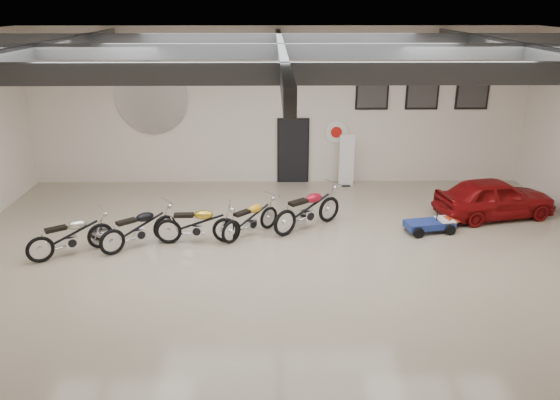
{
  "coord_description": "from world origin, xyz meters",
  "views": [
    {
      "loc": [
        -0.18,
        -11.4,
        5.74
      ],
      "look_at": [
        0.0,
        1.2,
        1.1
      ],
      "focal_mm": 35.0,
      "sensor_mm": 36.0,
      "label": 1
    }
  ],
  "objects_px": {
    "motorcycle_red": "(308,208)",
    "go_kart": "(434,221)",
    "motorcycle_silver": "(70,235)",
    "motorcycle_black": "(139,227)",
    "motorcycle_yellow": "(250,218)",
    "banner_stand": "(347,160)",
    "motorcycle_gold": "(197,223)",
    "vintage_car": "(495,198)"
  },
  "relations": [
    {
      "from": "motorcycle_yellow",
      "to": "vintage_car",
      "type": "relative_size",
      "value": 0.56
    },
    {
      "from": "motorcycle_black",
      "to": "motorcycle_yellow",
      "type": "relative_size",
      "value": 1.07
    },
    {
      "from": "banner_stand",
      "to": "motorcycle_gold",
      "type": "height_order",
      "value": "banner_stand"
    },
    {
      "from": "motorcycle_yellow",
      "to": "vintage_car",
      "type": "bearing_deg",
      "value": -34.42
    },
    {
      "from": "motorcycle_red",
      "to": "motorcycle_yellow",
      "type": "bearing_deg",
      "value": 158.72
    },
    {
      "from": "motorcycle_red",
      "to": "vintage_car",
      "type": "relative_size",
      "value": 0.66
    },
    {
      "from": "motorcycle_yellow",
      "to": "motorcycle_black",
      "type": "bearing_deg",
      "value": 148.85
    },
    {
      "from": "motorcycle_red",
      "to": "vintage_car",
      "type": "distance_m",
      "value": 5.31
    },
    {
      "from": "motorcycle_silver",
      "to": "motorcycle_black",
      "type": "relative_size",
      "value": 1.0
    },
    {
      "from": "motorcycle_silver",
      "to": "motorcycle_red",
      "type": "distance_m",
      "value": 5.92
    },
    {
      "from": "motorcycle_silver",
      "to": "motorcycle_black",
      "type": "xyz_separation_m",
      "value": [
        1.52,
        0.44,
        0.0
      ]
    },
    {
      "from": "motorcycle_silver",
      "to": "motorcycle_red",
      "type": "xyz_separation_m",
      "value": [
        5.72,
        1.52,
        0.06
      ]
    },
    {
      "from": "motorcycle_silver",
      "to": "vintage_car",
      "type": "relative_size",
      "value": 0.6
    },
    {
      "from": "banner_stand",
      "to": "motorcycle_gold",
      "type": "xyz_separation_m",
      "value": [
        -4.29,
        -4.39,
        -0.36
      ]
    },
    {
      "from": "motorcycle_silver",
      "to": "motorcycle_red",
      "type": "height_order",
      "value": "motorcycle_red"
    },
    {
      "from": "motorcycle_silver",
      "to": "vintage_car",
      "type": "distance_m",
      "value": 11.21
    },
    {
      "from": "motorcycle_yellow",
      "to": "motorcycle_gold",
      "type": "bearing_deg",
      "value": 153.73
    },
    {
      "from": "go_kart",
      "to": "motorcycle_gold",
      "type": "bearing_deg",
      "value": 174.25
    },
    {
      "from": "motorcycle_yellow",
      "to": "go_kart",
      "type": "height_order",
      "value": "motorcycle_yellow"
    },
    {
      "from": "banner_stand",
      "to": "motorcycle_black",
      "type": "xyz_separation_m",
      "value": [
        -5.67,
        -4.6,
        -0.36
      ]
    },
    {
      "from": "go_kart",
      "to": "motorcycle_silver",
      "type": "bearing_deg",
      "value": 176.46
    },
    {
      "from": "banner_stand",
      "to": "motorcycle_red",
      "type": "xyz_separation_m",
      "value": [
        -1.47,
        -3.52,
        -0.31
      ]
    },
    {
      "from": "motorcycle_red",
      "to": "go_kart",
      "type": "height_order",
      "value": "motorcycle_red"
    },
    {
      "from": "go_kart",
      "to": "banner_stand",
      "type": "bearing_deg",
      "value": 104.5
    },
    {
      "from": "motorcycle_red",
      "to": "motorcycle_silver",
      "type": "bearing_deg",
      "value": 157.39
    },
    {
      "from": "vintage_car",
      "to": "banner_stand",
      "type": "bearing_deg",
      "value": 42.1
    },
    {
      "from": "motorcycle_silver",
      "to": "go_kart",
      "type": "distance_m",
      "value": 9.12
    },
    {
      "from": "motorcycle_gold",
      "to": "motorcycle_red",
      "type": "bearing_deg",
      "value": 14.61
    },
    {
      "from": "motorcycle_silver",
      "to": "motorcycle_gold",
      "type": "xyz_separation_m",
      "value": [
        2.9,
        0.65,
        0.01
      ]
    },
    {
      "from": "go_kart",
      "to": "motorcycle_black",
      "type": "bearing_deg",
      "value": 174.75
    },
    {
      "from": "vintage_car",
      "to": "motorcycle_gold",
      "type": "bearing_deg",
      "value": 89.54
    },
    {
      "from": "motorcycle_yellow",
      "to": "go_kart",
      "type": "bearing_deg",
      "value": -42.29
    },
    {
      "from": "banner_stand",
      "to": "motorcycle_black",
      "type": "bearing_deg",
      "value": -142.08
    },
    {
      "from": "banner_stand",
      "to": "go_kart",
      "type": "distance_m",
      "value": 4.23
    },
    {
      "from": "motorcycle_red",
      "to": "vintage_car",
      "type": "xyz_separation_m",
      "value": [
        5.26,
        0.77,
        -0.01
      ]
    },
    {
      "from": "motorcycle_yellow",
      "to": "vintage_car",
      "type": "distance_m",
      "value": 6.86
    },
    {
      "from": "go_kart",
      "to": "vintage_car",
      "type": "bearing_deg",
      "value": 16.01
    },
    {
      "from": "motorcycle_red",
      "to": "vintage_car",
      "type": "height_order",
      "value": "motorcycle_red"
    },
    {
      "from": "banner_stand",
      "to": "motorcycle_gold",
      "type": "distance_m",
      "value": 6.14
    },
    {
      "from": "motorcycle_black",
      "to": "motorcycle_gold",
      "type": "height_order",
      "value": "motorcycle_gold"
    },
    {
      "from": "motorcycle_yellow",
      "to": "go_kart",
      "type": "relative_size",
      "value": 1.2
    },
    {
      "from": "motorcycle_gold",
      "to": "banner_stand",
      "type": "bearing_deg",
      "value": 43.07
    }
  ]
}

